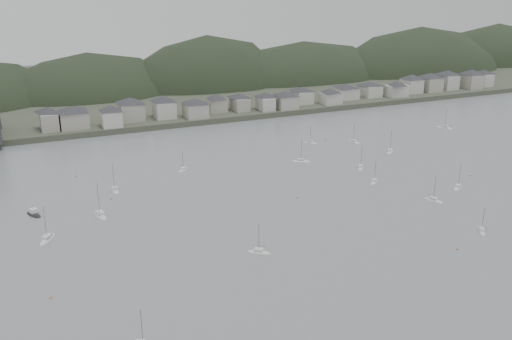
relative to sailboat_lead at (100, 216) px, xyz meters
name	(u,v)px	position (x,y,z in m)	size (l,w,h in m)	color
ground	(372,275)	(59.12, -69.23, -0.17)	(900.00, 900.00, 0.00)	slate
far_shore_land	(132,86)	(59.12, 225.77, 1.33)	(900.00, 250.00, 3.00)	#383D2D
forested_ridge	(148,110)	(63.95, 200.17, -11.46)	(851.55, 103.94, 102.57)	black
waterfront_town	(259,99)	(109.71, 114.11, 8.49)	(451.48, 28.46, 12.92)	#9E9C90
sailboat_lead	(100,216)	(0.00, 0.00, 0.00)	(4.56, 9.50, 12.46)	silver
moored_fleet	(217,205)	(38.45, -7.43, 0.01)	(257.58, 165.57, 12.02)	silver
motor_launch_far	(34,214)	(-19.97, 9.98, 0.12)	(5.69, 8.25, 3.86)	black
mooring_buoys	(264,195)	(57.12, -5.39, -0.02)	(161.54, 117.68, 0.70)	#BA753E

